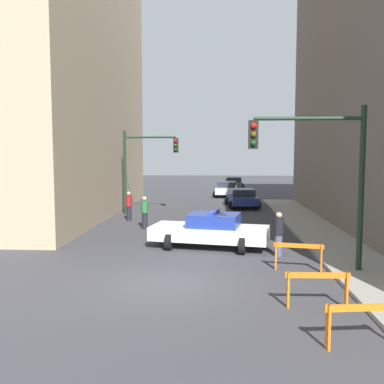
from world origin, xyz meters
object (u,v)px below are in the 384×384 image
(traffic_light_near, at_px, (324,163))
(barrier_back, at_px, (299,252))
(pedestrian_crossing, at_px, (145,212))
(parked_car_mid, at_px, (226,189))
(pedestrian_sidewalk, at_px, (279,233))
(traffic_light_far, at_px, (142,160))
(barrier_front, at_px, (364,318))
(parked_car_far, at_px, (233,183))
(parked_car_near, at_px, (242,198))
(police_car, at_px, (211,230))
(barrier_mid, at_px, (317,284))
(pedestrian_corner, at_px, (129,206))

(traffic_light_near, xyz_separation_m, barrier_back, (-0.70, 0.21, -2.91))
(traffic_light_near, relative_size, pedestrian_crossing, 3.13)
(parked_car_mid, distance_m, pedestrian_sidewalk, 22.01)
(traffic_light_far, height_order, pedestrian_sidewalk, traffic_light_far)
(barrier_back, bearing_deg, barrier_front, -87.60)
(parked_car_far, relative_size, pedestrian_sidewalk, 2.63)
(parked_car_near, relative_size, parked_car_far, 1.01)
(police_car, bearing_deg, barrier_mid, -146.49)
(parked_car_far, height_order, barrier_front, parked_car_far)
(traffic_light_far, relative_size, pedestrian_sidewalk, 3.13)
(barrier_back, bearing_deg, pedestrian_corner, 127.71)
(parked_car_near, relative_size, barrier_mid, 2.77)
(parked_car_far, bearing_deg, traffic_light_near, -84.61)
(traffic_light_far, xyz_separation_m, parked_car_near, (6.42, 3.88, -2.72))
(police_car, distance_m, barrier_front, 9.37)
(parked_car_near, height_order, parked_car_mid, same)
(police_car, relative_size, pedestrian_sidewalk, 2.99)
(police_car, bearing_deg, traffic_light_far, 36.52)
(traffic_light_near, bearing_deg, barrier_back, 163.42)
(barrier_front, bearing_deg, parked_car_mid, 94.06)
(barrier_front, relative_size, barrier_back, 1.01)
(police_car, xyz_separation_m, pedestrian_crossing, (-3.40, 4.08, 0.14))
(traffic_light_near, height_order, parked_car_far, traffic_light_near)
(traffic_light_near, height_order, barrier_back, traffic_light_near)
(pedestrian_crossing, xyz_separation_m, barrier_back, (6.32, -7.32, -0.24))
(police_car, relative_size, pedestrian_crossing, 2.99)
(police_car, height_order, barrier_front, police_car)
(parked_car_far, relative_size, barrier_back, 2.76)
(barrier_front, relative_size, barrier_mid, 0.99)
(traffic_light_far, bearing_deg, barrier_back, -59.52)
(parked_car_near, relative_size, barrier_back, 2.80)
(pedestrian_crossing, bearing_deg, parked_car_far, -80.41)
(barrier_front, xyz_separation_m, barrier_mid, (-0.40, 2.19, 0.00))
(parked_car_mid, xyz_separation_m, pedestrian_crossing, (-4.47, -16.58, 0.19))
(pedestrian_corner, relative_size, barrier_front, 1.04)
(pedestrian_corner, bearing_deg, police_car, -115.12)
(parked_car_far, bearing_deg, pedestrian_sidewalk, -86.49)
(traffic_light_near, height_order, parked_car_near, traffic_light_near)
(pedestrian_sidewalk, bearing_deg, barrier_mid, 25.73)
(parked_car_far, bearing_deg, barrier_back, -85.88)
(traffic_light_near, bearing_deg, pedestrian_crossing, 132.99)
(parked_car_mid, relative_size, barrier_front, 2.76)
(traffic_light_far, height_order, parked_car_mid, traffic_light_far)
(parked_car_far, relative_size, pedestrian_corner, 2.63)
(traffic_light_near, xyz_separation_m, parked_car_near, (-1.61, 16.56, -2.86))
(parked_car_mid, height_order, pedestrian_corner, pedestrian_corner)
(barrier_mid, distance_m, barrier_back, 3.39)
(traffic_light_far, distance_m, parked_car_mid, 12.97)
(parked_car_near, bearing_deg, barrier_front, -91.66)
(pedestrian_sidewalk, relative_size, barrier_front, 1.04)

